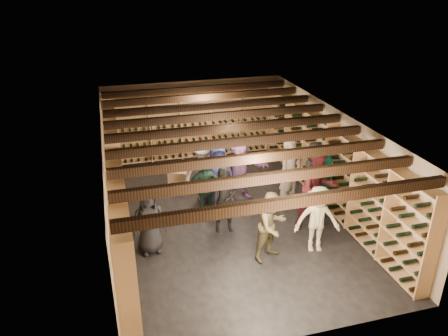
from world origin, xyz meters
TOP-DOWN VIEW (x-y plane):
  - ground at (0.00, 0.00)m, footprint 8.00×8.00m
  - walls at (0.00, 0.00)m, footprint 5.52×8.02m
  - ceiling at (0.00, 0.00)m, footprint 5.50×8.00m
  - ceiling_joists at (0.00, 0.00)m, footprint 5.40×7.12m
  - wine_rack_left at (-2.57, 0.00)m, footprint 0.32×7.50m
  - wine_rack_right at (2.57, 0.00)m, footprint 0.32×7.50m
  - wine_rack_back at (0.00, 3.83)m, footprint 4.70×0.30m
  - crate_stack_left at (-0.93, 1.76)m, footprint 0.59×0.50m
  - crate_stack_right at (0.37, 2.53)m, footprint 0.54×0.39m
  - crate_loose at (1.13, 1.63)m, footprint 0.51×0.35m
  - person_0 at (-1.99, -0.96)m, footprint 0.77×0.54m
  - person_1 at (-0.27, -0.59)m, footprint 0.59×0.41m
  - person_2 at (0.38, -1.83)m, footprint 0.90×0.82m
  - person_3 at (1.38, -1.83)m, footprint 1.06×0.75m
  - person_4 at (2.18, -0.55)m, footprint 0.99×0.69m
  - person_6 at (-0.15, 0.52)m, footprint 0.84×0.56m
  - person_7 at (1.56, 0.06)m, footprint 0.78×0.66m
  - person_8 at (1.80, -0.95)m, footprint 0.95×0.75m
  - person_9 at (-0.39, 1.01)m, footprint 1.12×0.78m
  - person_10 at (-0.55, 0.14)m, footprint 0.94×0.59m
  - person_11 at (0.51, 0.84)m, footprint 1.54×0.55m
  - person_12 at (2.18, 0.00)m, footprint 0.95×0.81m

SIDE VIEW (x-z plane):
  - ground at x=0.00m, z-range 0.00..0.00m
  - crate_loose at x=1.13m, z-range 0.00..0.17m
  - crate_stack_left at x=-0.93m, z-range 0.00..0.51m
  - crate_stack_right at x=0.37m, z-range 0.00..0.51m
  - person_0 at x=-1.99m, z-range 0.00..1.48m
  - person_10 at x=-0.55m, z-range 0.00..1.49m
  - person_3 at x=1.38m, z-range 0.00..1.49m
  - person_2 at x=0.38m, z-range 0.00..1.50m
  - person_1 at x=-0.27m, z-range 0.00..1.56m
  - person_4 at x=2.18m, z-range 0.00..1.56m
  - person_9 at x=-0.39m, z-range 0.00..1.59m
  - person_11 at x=0.51m, z-range 0.00..1.64m
  - person_12 at x=2.18m, z-range 0.00..1.66m
  - person_6 at x=-0.15m, z-range 0.00..1.70m
  - person_7 at x=1.56m, z-range 0.00..1.83m
  - person_8 at x=1.80m, z-range 0.00..1.90m
  - wine_rack_back at x=0.00m, z-range 0.00..2.15m
  - wine_rack_left at x=-2.57m, z-range 0.00..2.15m
  - wine_rack_right at x=2.57m, z-range 0.00..2.15m
  - walls at x=0.00m, z-range 0.00..2.40m
  - ceiling_joists at x=0.00m, z-range 2.17..2.35m
  - ceiling at x=0.00m, z-range 2.40..2.40m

